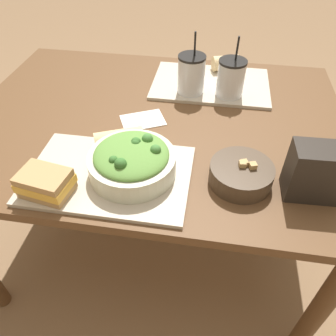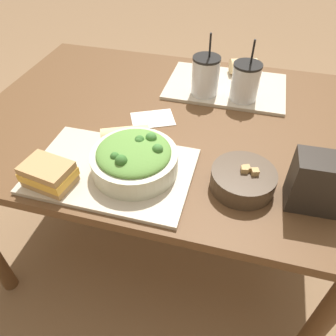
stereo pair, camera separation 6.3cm
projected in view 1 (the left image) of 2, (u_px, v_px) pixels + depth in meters
The scene contains 13 objects.
ground_plane at pixel (159, 237), 1.60m from camera, with size 12.00×12.00×0.00m, color #846647.
dining_table at pixel (155, 138), 1.18m from camera, with size 1.29×0.95×0.70m.
tray_near at pixel (109, 175), 0.91m from camera, with size 0.45×0.30×0.01m.
tray_far at pixel (211, 84), 1.28m from camera, with size 0.45×0.30×0.01m.
salad_bowl at pixel (132, 161), 0.88m from camera, with size 0.24×0.24×0.10m.
soup_bowl at pixel (241, 174), 0.88m from camera, with size 0.17×0.17×0.07m.
sandwich_near at pixel (45, 183), 0.83m from camera, with size 0.14×0.11×0.06m.
baguette_near at pixel (120, 139), 0.97m from camera, with size 0.15×0.11×0.06m.
baguette_far at pixel (226, 63), 1.33m from camera, with size 0.12×0.09×0.06m.
drink_cup_dark at pixel (191, 75), 1.18m from camera, with size 0.10×0.10×0.22m.
drink_cup_red at pixel (231, 79), 1.17m from camera, with size 0.10×0.10×0.22m.
chip_bag at pixel (316, 172), 0.81m from camera, with size 0.14×0.09×0.15m.
napkin_folded at pixel (143, 120), 1.11m from camera, with size 0.17×0.15×0.00m.
Camera 1 is at (0.19, -0.92, 1.34)m, focal length 35.00 mm.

